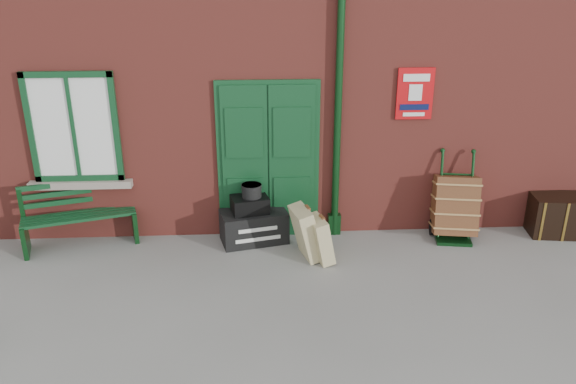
{
  "coord_description": "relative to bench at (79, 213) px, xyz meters",
  "views": [
    {
      "loc": [
        -0.45,
        -5.97,
        3.61
      ],
      "look_at": [
        -0.07,
        0.6,
        1.0
      ],
      "focal_mm": 35.0,
      "sensor_mm": 36.0,
      "label": 1
    }
  ],
  "objects": [
    {
      "name": "houdini_trunk",
      "position": [
        2.43,
        -0.07,
        -0.24
      ],
      "size": [
        1.0,
        0.7,
        0.45
      ],
      "primitive_type": "cube",
      "rotation": [
        0.0,
        0.0,
        0.23
      ],
      "color": "black",
      "rests_on": "ground"
    },
    {
      "name": "suitcase_front",
      "position": [
        3.3,
        -0.69,
        -0.16
      ],
      "size": [
        0.4,
        0.51,
        0.62
      ],
      "primitive_type": "cube",
      "rotation": [
        0.0,
        -0.2,
        0.25
      ],
      "color": "tan",
      "rests_on": "ground"
    },
    {
      "name": "strongbox",
      "position": [
        2.38,
        -0.07,
        0.1
      ],
      "size": [
        0.57,
        0.47,
        0.23
      ],
      "primitive_type": "cube",
      "rotation": [
        0.0,
        0.0,
        0.23
      ],
      "color": "black",
      "rests_on": "houdini_trunk"
    },
    {
      "name": "bench",
      "position": [
        0.0,
        0.0,
        0.0
      ],
      "size": [
        1.57,
        0.88,
        0.93
      ],
      "rotation": [
        0.0,
        0.0,
        0.29
      ],
      "color": "#103D1E",
      "rests_on": "ground"
    },
    {
      "name": "suitcase_back",
      "position": [
        3.12,
        -0.59,
        -0.1
      ],
      "size": [
        0.48,
        0.57,
        0.73
      ],
      "primitive_type": "cube",
      "rotation": [
        0.0,
        -0.24,
        0.25
      ],
      "color": "tan",
      "rests_on": "ground"
    },
    {
      "name": "hatbox",
      "position": [
        2.41,
        -0.07,
        0.31
      ],
      "size": [
        0.33,
        0.33,
        0.18
      ],
      "primitive_type": "cylinder",
      "rotation": [
        0.0,
        0.0,
        0.23
      ],
      "color": "black",
      "rests_on": "strongbox"
    },
    {
      "name": "dark_trunk",
      "position": [
        6.86,
        -0.07,
        -0.17
      ],
      "size": [
        0.87,
        0.63,
        0.58
      ],
      "primitive_type": "cube",
      "rotation": [
        0.0,
        0.0,
        -0.14
      ],
      "color": "black",
      "rests_on": "ground"
    },
    {
      "name": "ground",
      "position": [
        2.95,
        -1.32,
        -0.47
      ],
      "size": [
        80.0,
        80.0,
        0.0
      ],
      "primitive_type": "plane",
      "color": "gray",
      "rests_on": "ground"
    },
    {
      "name": "station_building",
      "position": [
        2.95,
        2.17,
        1.69
      ],
      "size": [
        10.3,
        4.3,
        4.36
      ],
      "color": "#94392F",
      "rests_on": "ground"
    },
    {
      "name": "porter_trolley",
      "position": [
        5.29,
        -0.09,
        0.01
      ],
      "size": [
        0.7,
        0.74,
        1.24
      ],
      "rotation": [
        0.0,
        0.0,
        -0.17
      ],
      "color": "black",
      "rests_on": "ground"
    }
  ]
}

